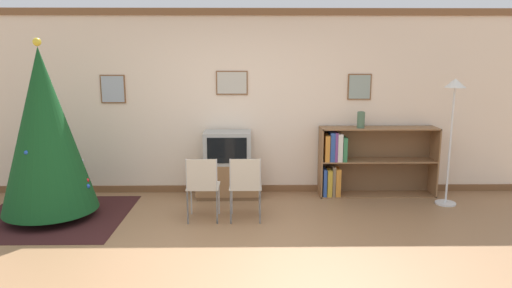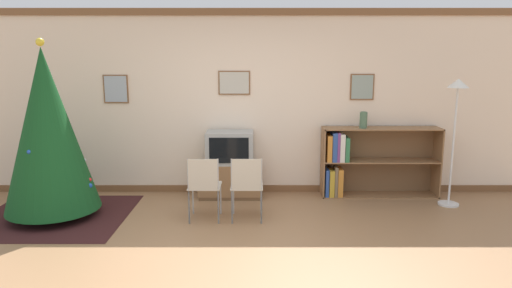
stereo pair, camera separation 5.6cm
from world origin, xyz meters
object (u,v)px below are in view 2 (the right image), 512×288
television (228,147)px  folding_chair_left (202,185)px  standing_lamp (454,109)px  christmas_tree (46,131)px  tv_console (229,180)px  folding_chair_right (245,185)px  vase (362,120)px  bookshelf (358,161)px

television → folding_chair_left: size_ratio=0.82×
folding_chair_left → standing_lamp: size_ratio=0.47×
christmas_tree → tv_console: christmas_tree is taller
television → folding_chair_right: (0.26, -1.01, -0.26)m
tv_console → vase: 2.11m
tv_console → standing_lamp: (3.05, -0.39, 1.08)m
vase → television: bearing=-179.5°
christmas_tree → vase: bearing=11.9°
christmas_tree → television: size_ratio=3.33×
tv_console → television: (0.00, -0.00, 0.48)m
television → tv_console: bearing=90.0°
television → standing_lamp: bearing=-7.1°
folding_chair_left → folding_chair_right: 0.53m
folding_chair_left → bookshelf: (2.16, 1.08, 0.04)m
folding_chair_left → folding_chair_right: bearing=0.0°
vase → folding_chair_right: bearing=-148.0°
bookshelf → christmas_tree: bearing=-167.4°
christmas_tree → folding_chair_left: (1.95, -0.16, -0.65)m
bookshelf → folding_chair_left: bearing=-153.4°
christmas_tree → tv_console: size_ratio=2.46×
christmas_tree → standing_lamp: 5.29m
folding_chair_left → standing_lamp: bearing=10.8°
christmas_tree → television: (2.21, 0.85, -0.39)m
vase → standing_lamp: standing_lamp is taller
folding_chair_right → vase: 2.06m
folding_chair_right → christmas_tree: bearing=176.2°
bookshelf → folding_chair_right: bearing=-146.4°
folding_chair_left → vase: bearing=25.3°
christmas_tree → standing_lamp: christmas_tree is taller
bookshelf → vase: (0.02, -0.05, 0.62)m
television → vase: 1.96m
television → christmas_tree: bearing=-159.0°
bookshelf → tv_console: bearing=-178.0°
christmas_tree → folding_chair_left: 2.06m
christmas_tree → tv_console: (2.21, 0.85, -0.87)m
folding_chair_left → bookshelf: size_ratio=0.48×
folding_chair_right → standing_lamp: standing_lamp is taller
folding_chair_right → folding_chair_left: bearing=180.0°
tv_console → folding_chair_right: (0.26, -1.02, 0.22)m
television → folding_chair_right: television is taller
bookshelf → standing_lamp: bearing=-21.4°
christmas_tree → vase: christmas_tree is taller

